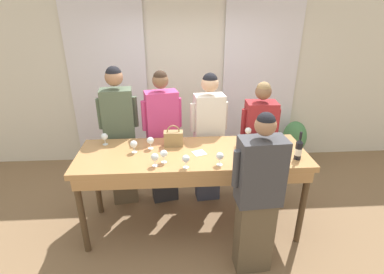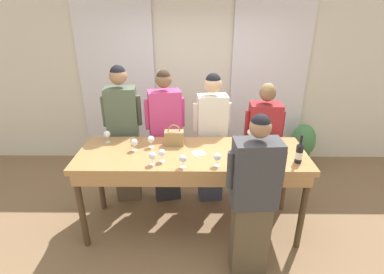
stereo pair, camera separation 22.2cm
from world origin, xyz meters
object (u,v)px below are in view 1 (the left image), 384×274
Objects in this scene: wine_glass_center_right at (248,131)px; wine_bottle at (299,149)px; guest_pink_top at (163,138)px; guest_cream_sweater at (209,137)px; wine_glass_front_left at (155,157)px; guest_striped_shirt at (258,142)px; wine_glass_back_left at (134,144)px; guest_olive_jacket at (120,137)px; handbag at (173,138)px; wine_glass_center_mid at (240,138)px; wine_glass_front_right at (104,137)px; host_pouring at (258,197)px; wine_glass_back_mid at (220,156)px; wine_glass_front_mid at (186,159)px; wine_glass_center_left at (164,154)px; wine_glass_back_right at (150,141)px; tasting_bar at (193,161)px; potted_plant at (294,141)px.

wine_bottle is at bearing -54.37° from wine_glass_center_right.
guest_cream_sweater is at bearing 0.00° from guest_pink_top.
wine_glass_front_left is 0.08× the size of guest_striped_shirt.
wine_glass_back_left is at bearing -118.31° from guest_pink_top.
handbag is at bearing -30.44° from guest_olive_jacket.
wine_glass_back_left is (-1.21, -0.09, 0.00)m from wine_glass_center_mid.
wine_bottle is 2.19m from wine_glass_front_right.
wine_bottle is 0.18× the size of host_pouring.
guest_cream_sweater is at bearing 53.44° from wine_glass_front_left.
guest_olive_jacket is (-1.16, 0.90, -0.15)m from wine_glass_back_mid.
wine_glass_front_mid and wine_glass_center_mid have the same top height.
wine_glass_center_left is 0.37m from wine_glass_back_right.
guest_striped_shirt is at bearing 0.00° from guest_cream_sweater.
wine_bottle reaches higher than wine_glass_front_right.
wine_glass_center_right is 0.56m from guest_cream_sweater.
wine_glass_front_mid is 1.00× the size of wine_glass_back_mid.
tasting_bar is at bearing -15.86° from wine_glass_front_right.
wine_bottle is 0.40× the size of potted_plant.
potted_plant is at bearing 32.48° from handbag.
wine_glass_front_mid is 0.08× the size of host_pouring.
guest_striped_shirt reaches higher than tasting_bar.
tasting_bar is at bearing -146.24° from guest_striped_shirt.
tasting_bar is 2.42m from potted_plant.
wine_glass_front_mid is 1.25m from guest_olive_jacket.
host_pouring is (1.05, -0.79, -0.26)m from wine_glass_back_right.
potted_plant is (2.72, 0.89, -0.55)m from guest_olive_jacket.
tasting_bar is 0.67m from guest_cream_sweater.
guest_striped_shirt is at bearing 102.56° from wine_bottle.
wine_glass_center_right is at bearing 27.17° from tasting_bar.
wine_glass_back_right is at bearing -179.42° from wine_glass_center_mid.
host_pouring is (-0.13, -1.01, -0.25)m from wine_glass_center_right.
wine_glass_front_mid is 0.60m from wine_glass_back_right.
host_pouring is (0.02, -0.80, -0.25)m from wine_glass_center_mid.
wine_glass_center_mid is 0.08× the size of host_pouring.
guest_pink_top reaches higher than wine_glass_center_mid.
wine_glass_front_mid is 0.35m from wine_glass_back_mid.
guest_olive_jacket is at bearing 130.88° from wine_glass_front_mid.
wine_glass_center_right reaches higher than potted_plant.
host_pouring reaches higher than wine_glass_center_mid.
host_pouring is (-0.35, -1.27, 0.02)m from guest_striped_shirt.
host_pouring reaches higher than wine_glass_back_right.
wine_glass_back_right is 2.76m from potted_plant.
wine_glass_back_left is (-0.44, -0.15, 0.01)m from handbag.
tasting_bar is 1.10m from guest_olive_jacket.
wine_bottle reaches higher than wine_glass_back_left.
wine_glass_back_mid is (0.66, -0.02, -0.00)m from wine_glass_front_left.
tasting_bar is 0.71m from guest_pink_top.
wine_glass_front_right is 1.00× the size of wine_glass_center_left.
guest_pink_top is (-0.61, 0.90, -0.18)m from wine_glass_back_mid.
wine_glass_back_right is (0.54, -0.14, 0.00)m from wine_glass_front_right.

